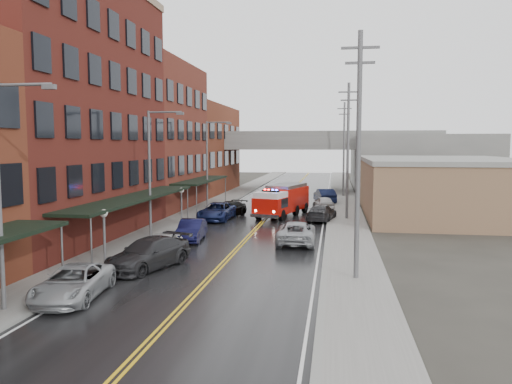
{
  "coord_description": "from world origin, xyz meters",
  "views": [
    {
      "loc": [
        6.1,
        -9.46,
        6.64
      ],
      "look_at": [
        0.09,
        28.51,
        3.0
      ],
      "focal_mm": 35.0,
      "sensor_mm": 36.0,
      "label": 1
    }
  ],
  "objects": [
    {
      "name": "road",
      "position": [
        0.0,
        30.0,
        0.01
      ],
      "size": [
        11.0,
        160.0,
        0.02
      ],
      "primitive_type": "cube",
      "color": "black",
      "rests_on": "ground"
    },
    {
      "name": "sidewalk_left",
      "position": [
        -7.3,
        30.0,
        0.07
      ],
      "size": [
        3.0,
        160.0,
        0.15
      ],
      "primitive_type": "cube",
      "color": "slate",
      "rests_on": "ground"
    },
    {
      "name": "sidewalk_right",
      "position": [
        7.3,
        30.0,
        0.07
      ],
      "size": [
        3.0,
        160.0,
        0.15
      ],
      "primitive_type": "cube",
      "color": "slate",
      "rests_on": "ground"
    },
    {
      "name": "curb_left",
      "position": [
        -5.65,
        30.0,
        0.07
      ],
      "size": [
        0.3,
        160.0,
        0.15
      ],
      "primitive_type": "cube",
      "color": "gray",
      "rests_on": "ground"
    },
    {
      "name": "curb_right",
      "position": [
        5.65,
        30.0,
        0.07
      ],
      "size": [
        0.3,
        160.0,
        0.15
      ],
      "primitive_type": "cube",
      "color": "gray",
      "rests_on": "ground"
    },
    {
      "name": "brick_building_b",
      "position": [
        -13.3,
        23.0,
        9.0
      ],
      "size": [
        9.0,
        20.0,
        18.0
      ],
      "primitive_type": "cube",
      "color": "#521D15",
      "rests_on": "ground"
    },
    {
      "name": "brick_building_c",
      "position": [
        -13.3,
        40.5,
        7.5
      ],
      "size": [
        9.0,
        15.0,
        15.0
      ],
      "primitive_type": "cube",
      "color": "maroon",
      "rests_on": "ground"
    },
    {
      "name": "brick_building_far",
      "position": [
        -13.3,
        58.0,
        6.0
      ],
      "size": [
        9.0,
        20.0,
        12.0
      ],
      "primitive_type": "cube",
      "color": "maroon",
      "rests_on": "ground"
    },
    {
      "name": "tan_building",
      "position": [
        16.0,
        40.0,
        2.5
      ],
      "size": [
        14.0,
        22.0,
        5.0
      ],
      "primitive_type": "cube",
      "color": "#936B4F",
      "rests_on": "ground"
    },
    {
      "name": "right_far_block",
      "position": [
        18.0,
        70.0,
        4.0
      ],
      "size": [
        18.0,
        30.0,
        8.0
      ],
      "primitive_type": "cube",
      "color": "slate",
      "rests_on": "ground"
    },
    {
      "name": "awning_1",
      "position": [
        -7.49,
        23.0,
        2.99
      ],
      "size": [
        2.6,
        18.0,
        3.09
      ],
      "color": "black",
      "rests_on": "ground"
    },
    {
      "name": "awning_2",
      "position": [
        -7.49,
        40.5,
        2.99
      ],
      "size": [
        2.6,
        13.0,
        3.09
      ],
      "color": "black",
      "rests_on": "ground"
    },
    {
      "name": "globe_lamp_1",
      "position": [
        -6.4,
        16.0,
        2.31
      ],
      "size": [
        0.44,
        0.44,
        3.12
      ],
      "color": "#59595B",
      "rests_on": "ground"
    },
    {
      "name": "globe_lamp_2",
      "position": [
        -6.4,
        30.0,
        2.31
      ],
      "size": [
        0.44,
        0.44,
        3.12
      ],
      "color": "#59595B",
      "rests_on": "ground"
    },
    {
      "name": "street_lamp_0",
      "position": [
        -6.55,
        8.0,
        5.19
      ],
      "size": [
        2.64,
        0.22,
        9.0
      ],
      "color": "#59595B",
      "rests_on": "ground"
    },
    {
      "name": "street_lamp_1",
      "position": [
        -6.55,
        24.0,
        5.19
      ],
      "size": [
        2.64,
        0.22,
        9.0
      ],
      "color": "#59595B",
      "rests_on": "ground"
    },
    {
      "name": "street_lamp_2",
      "position": [
        -6.55,
        40.0,
        5.19
      ],
      "size": [
        2.64,
        0.22,
        9.0
      ],
      "color": "#59595B",
      "rests_on": "ground"
    },
    {
      "name": "utility_pole_0",
      "position": [
        7.2,
        15.0,
        6.31
      ],
      "size": [
        1.8,
        0.24,
        12.0
      ],
      "color": "#59595B",
      "rests_on": "ground"
    },
    {
      "name": "utility_pole_1",
      "position": [
        7.2,
        35.0,
        6.31
      ],
      "size": [
        1.8,
        0.24,
        12.0
      ],
      "color": "#59595B",
      "rests_on": "ground"
    },
    {
      "name": "utility_pole_2",
      "position": [
        7.2,
        55.0,
        6.31
      ],
      "size": [
        1.8,
        0.24,
        12.0
      ],
      "color": "#59595B",
      "rests_on": "ground"
    },
    {
      "name": "overpass",
      "position": [
        0.0,
        62.0,
        5.99
      ],
      "size": [
        40.0,
        10.0,
        7.5
      ],
      "color": "slate",
      "rests_on": "ground"
    },
    {
      "name": "fire_truck",
      "position": [
        1.27,
        36.47,
        1.58
      ],
      "size": [
        4.85,
        8.36,
        2.91
      ],
      "rotation": [
        0.0,
        0.0,
        -0.28
      ],
      "color": "#BA1008",
      "rests_on": "ground"
    },
    {
      "name": "parked_car_left_2",
      "position": [
        -5.0,
        10.1,
        0.7
      ],
      "size": [
        2.91,
        5.31,
        1.41
      ],
      "primitive_type": "imported",
      "rotation": [
        0.0,
        0.0,
        0.12
      ],
      "color": "#979A9E",
      "rests_on": "ground"
    },
    {
      "name": "parked_car_left_3",
      "position": [
        -3.75,
        15.7,
        0.81
      ],
      "size": [
        3.95,
        6.01,
        1.62
      ],
      "primitive_type": "imported",
      "rotation": [
        0.0,
        0.0,
        -0.33
      ],
      "color": "#262628",
      "rests_on": "ground"
    },
    {
      "name": "parked_car_left_4",
      "position": [
        -3.82,
        17.66,
        0.78
      ],
      "size": [
        1.94,
        4.62,
        1.56
      ],
      "primitive_type": "imported",
      "rotation": [
        0.0,
        0.0,
        0.02
      ],
      "color": "white",
      "rests_on": "ground"
    },
    {
      "name": "parked_car_left_5",
      "position": [
        -3.69,
        23.61,
        0.74
      ],
      "size": [
        1.99,
        4.6,
        1.47
      ],
      "primitive_type": "imported",
      "rotation": [
        0.0,
        0.0,
        0.1
      ],
      "color": "black",
      "rests_on": "ground"
    },
    {
      "name": "parked_car_left_6",
      "position": [
        -4.14,
        33.2,
        0.77
      ],
      "size": [
        2.8,
        5.62,
        1.53
      ],
      "primitive_type": "imported",
      "rotation": [
        0.0,
        0.0,
        -0.05
      ],
      "color": "#131C48",
      "rests_on": "ground"
    },
    {
      "name": "parked_car_left_7",
      "position": [
        -3.6,
        35.26,
        0.7
      ],
      "size": [
        3.31,
        5.2,
        1.4
      ],
      "primitive_type": "imported",
      "rotation": [
        0.0,
        0.0,
        -0.3
      ],
      "color": "black",
      "rests_on": "ground"
    },
    {
      "name": "parked_car_right_0",
      "position": [
        3.6,
        23.8,
        0.75
      ],
      "size": [
        2.64,
        5.47,
        1.5
      ],
      "primitive_type": "imported",
      "rotation": [
        0.0,
        0.0,
        3.17
      ],
      "color": "#9B9EA2",
      "rests_on": "ground"
    },
    {
      "name": "parked_car_right_1",
      "position": [
        5.0,
        34.2,
        0.71
      ],
      "size": [
        2.85,
        5.16,
        1.41
      ],
      "primitive_type": "imported",
      "rotation": [
        0.0,
        0.0,
        2.95
      ],
      "color": "#2A2A2D",
      "rests_on": "ground"
    },
    {
      "name": "parked_car_right_2",
      "position": [
        5.0,
        41.8,
        0.7
      ],
      "size": [
        2.61,
        4.39,
        1.4
      ],
      "primitive_type": "imported",
      "rotation": [
        0.0,
        0.0,
        3.39
      ],
      "color": "#BABABA",
      "rests_on": "ground"
    },
    {
      "name": "parked_car_right_3",
      "position": [
        5.0,
        47.8,
        0.83
      ],
      "size": [
        2.84,
        5.3,
        1.66
      ],
      "primitive_type": "imported",
      "rotation": [
        0.0,
        0.0,
        3.37
      ],
      "color": "black",
      "rests_on": "ground"
    }
  ]
}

